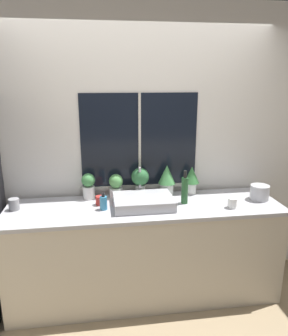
# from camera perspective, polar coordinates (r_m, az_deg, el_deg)

# --- Properties ---
(ground_plane) EXTENTS (14.00, 14.00, 0.00)m
(ground_plane) POSITION_cam_1_polar(r_m,az_deg,el_deg) (3.15, 1.11, -24.41)
(ground_plane) COLOR #937F60
(wall_back) EXTENTS (8.00, 0.09, 2.70)m
(wall_back) POSITION_cam_1_polar(r_m,az_deg,el_deg) (3.20, -0.85, 3.39)
(wall_back) COLOR silver
(wall_back) RESTS_ON ground_plane
(counter) EXTENTS (2.46, 0.67, 0.91)m
(counter) POSITION_cam_1_polar(r_m,az_deg,el_deg) (3.15, 0.17, -14.24)
(counter) COLOR beige
(counter) RESTS_ON ground_plane
(sink) EXTENTS (0.52, 0.44, 0.30)m
(sink) POSITION_cam_1_polar(r_m,az_deg,el_deg) (2.92, -0.14, -5.83)
(sink) COLOR #ADADB2
(sink) RESTS_ON counter
(potted_plant_far_left) EXTENTS (0.13, 0.13, 0.25)m
(potted_plant_far_left) POSITION_cam_1_polar(r_m,az_deg,el_deg) (3.12, -9.65, -3.00)
(potted_plant_far_left) COLOR white
(potted_plant_far_left) RESTS_ON counter
(potted_plant_left) EXTENTS (0.13, 0.13, 0.23)m
(potted_plant_left) POSITION_cam_1_polar(r_m,az_deg,el_deg) (3.13, -4.90, -3.04)
(potted_plant_left) COLOR white
(potted_plant_left) RESTS_ON counter
(potted_plant_center) EXTENTS (0.17, 0.17, 0.28)m
(potted_plant_center) POSITION_cam_1_polar(r_m,az_deg,el_deg) (3.13, -0.67, -1.93)
(potted_plant_center) COLOR white
(potted_plant_center) RESTS_ON counter
(potted_plant_right) EXTENTS (0.17, 0.17, 0.30)m
(potted_plant_right) POSITION_cam_1_polar(r_m,az_deg,el_deg) (3.18, 4.00, -1.82)
(potted_plant_right) COLOR white
(potted_plant_right) RESTS_ON counter
(potted_plant_far_right) EXTENTS (0.15, 0.15, 0.27)m
(potted_plant_far_right) POSITION_cam_1_polar(r_m,az_deg,el_deg) (3.24, 8.29, -1.70)
(potted_plant_far_right) COLOR white
(potted_plant_far_right) RESTS_ON counter
(soap_bottle) EXTENTS (0.06, 0.06, 0.15)m
(soap_bottle) POSITION_cam_1_polar(r_m,az_deg,el_deg) (2.87, -7.07, -6.01)
(soap_bottle) COLOR teal
(soap_bottle) RESTS_ON counter
(bottle_tall) EXTENTS (0.06, 0.06, 0.31)m
(bottle_tall) POSITION_cam_1_polar(r_m,az_deg,el_deg) (2.99, 7.10, -3.78)
(bottle_tall) COLOR #235128
(bottle_tall) RESTS_ON counter
(mug_red) EXTENTS (0.08, 0.08, 0.08)m
(mug_red) POSITION_cam_1_polar(r_m,az_deg,el_deg) (2.98, -7.70, -5.63)
(mug_red) COLOR #B72D28
(mug_red) RESTS_ON counter
(mug_grey) EXTENTS (0.09, 0.09, 0.10)m
(mug_grey) POSITION_cam_1_polar(r_m,az_deg,el_deg) (3.06, -21.70, -5.90)
(mug_grey) COLOR gray
(mug_grey) RESTS_ON counter
(mug_white) EXTENTS (0.08, 0.08, 0.09)m
(mug_white) POSITION_cam_1_polar(r_m,az_deg,el_deg) (2.99, 15.13, -5.90)
(mug_white) COLOR white
(mug_white) RESTS_ON counter
(kettle) EXTENTS (0.17, 0.17, 0.15)m
(kettle) POSITION_cam_1_polar(r_m,az_deg,el_deg) (3.26, 19.49, -3.93)
(kettle) COLOR #B2B2B7
(kettle) RESTS_ON counter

